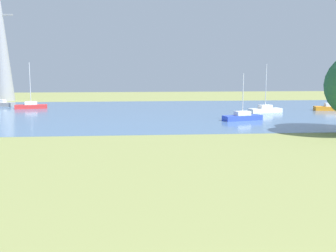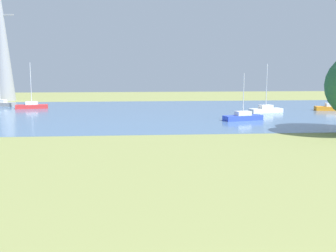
% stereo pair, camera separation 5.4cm
% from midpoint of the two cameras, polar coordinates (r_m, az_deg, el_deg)
% --- Properties ---
extents(ground_plane, '(160.00, 160.00, 0.00)m').
position_cam_midpoint_polar(ground_plane, '(30.56, 2.19, -3.65)').
color(ground_plane, '#8C9351').
extents(water_surface, '(140.00, 40.00, 0.02)m').
position_cam_midpoint_polar(water_surface, '(58.15, -1.18, 1.93)').
color(water_surface, '#4F739E').
rests_on(water_surface, ground).
extents(sailboat_blue, '(5.03, 2.74, 5.64)m').
position_cam_midpoint_polar(sailboat_blue, '(49.85, 10.48, 1.29)').
color(sailboat_blue, blue).
rests_on(sailboat_blue, water_surface).
extents(sailboat_red, '(4.97, 2.21, 7.13)m').
position_cam_midpoint_polar(sailboat_red, '(67.07, -18.52, 2.72)').
color(sailboat_red, red).
rests_on(sailboat_red, water_surface).
extents(sailboat_orange, '(4.98, 2.26, 6.15)m').
position_cam_midpoint_polar(sailboat_orange, '(65.30, 21.98, 2.41)').
color(sailboat_orange, orange).
rests_on(sailboat_orange, water_surface).
extents(sailboat_white, '(5.02, 2.63, 6.85)m').
position_cam_midpoint_polar(sailboat_white, '(59.23, 13.56, 2.26)').
color(sailboat_white, white).
rests_on(sailboat_white, water_surface).
extents(sailboat_gray, '(5.01, 2.53, 5.14)m').
position_cam_midpoint_polar(sailboat_gray, '(73.16, -22.40, 2.92)').
color(sailboat_gray, gray).
rests_on(sailboat_gray, water_surface).
extents(electricity_pylon, '(6.40, 4.40, 24.17)m').
position_cam_midpoint_polar(electricity_pylon, '(85.66, -22.36, 11.39)').
color(electricity_pylon, gray).
rests_on(electricity_pylon, ground).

